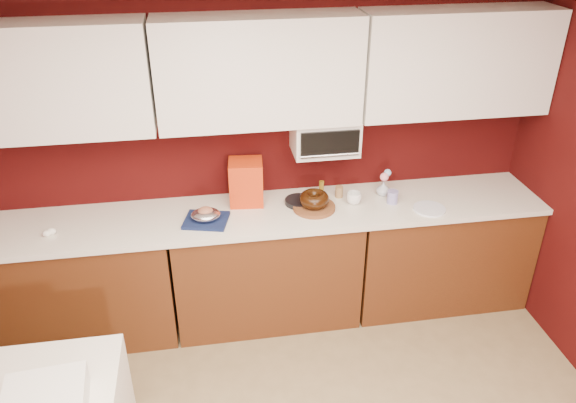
{
  "coord_description": "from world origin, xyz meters",
  "views": [
    {
      "loc": [
        -0.39,
        -1.44,
        2.85
      ],
      "look_at": [
        0.15,
        1.84,
        1.02
      ],
      "focal_mm": 35.0,
      "sensor_mm": 36.0,
      "label": 1
    }
  ],
  "objects_px": {
    "foil_ham_nest": "(206,215)",
    "pandoro_box": "(246,182)",
    "bundt_cake": "(314,199)",
    "newspaper_stack": "(46,400)",
    "coffee_mug": "(354,197)",
    "flower_vase": "(383,188)",
    "blue_jar": "(393,197)",
    "toaster_oven": "(325,135)"
  },
  "relations": [
    {
      "from": "foil_ham_nest",
      "to": "coffee_mug",
      "type": "relative_size",
      "value": 1.93
    },
    {
      "from": "flower_vase",
      "to": "newspaper_stack",
      "type": "distance_m",
      "value": 2.58
    },
    {
      "from": "foil_ham_nest",
      "to": "pandoro_box",
      "type": "distance_m",
      "value": 0.39
    },
    {
      "from": "toaster_oven",
      "to": "bundt_cake",
      "type": "height_order",
      "value": "toaster_oven"
    },
    {
      "from": "toaster_oven",
      "to": "coffee_mug",
      "type": "relative_size",
      "value": 4.38
    },
    {
      "from": "foil_ham_nest",
      "to": "pandoro_box",
      "type": "xyz_separation_m",
      "value": [
        0.3,
        0.23,
        0.1
      ]
    },
    {
      "from": "coffee_mug",
      "to": "foil_ham_nest",
      "type": "bearing_deg",
      "value": -175.3
    },
    {
      "from": "flower_vase",
      "to": "pandoro_box",
      "type": "bearing_deg",
      "value": 176.82
    },
    {
      "from": "pandoro_box",
      "to": "flower_vase",
      "type": "xyz_separation_m",
      "value": [
        1.0,
        -0.06,
        -0.1
      ]
    },
    {
      "from": "toaster_oven",
      "to": "foil_ham_nest",
      "type": "relative_size",
      "value": 2.27
    },
    {
      "from": "coffee_mug",
      "to": "flower_vase",
      "type": "height_order",
      "value": "flower_vase"
    },
    {
      "from": "coffee_mug",
      "to": "pandoro_box",
      "type": "bearing_deg",
      "value": 169.02
    },
    {
      "from": "foil_ham_nest",
      "to": "newspaper_stack",
      "type": "distance_m",
      "value": 1.56
    },
    {
      "from": "toaster_oven",
      "to": "pandoro_box",
      "type": "height_order",
      "value": "toaster_oven"
    },
    {
      "from": "pandoro_box",
      "to": "coffee_mug",
      "type": "relative_size",
      "value": 3.11
    },
    {
      "from": "blue_jar",
      "to": "flower_vase",
      "type": "bearing_deg",
      "value": 103.62
    },
    {
      "from": "foil_ham_nest",
      "to": "flower_vase",
      "type": "relative_size",
      "value": 1.67
    },
    {
      "from": "blue_jar",
      "to": "newspaper_stack",
      "type": "distance_m",
      "value": 2.53
    },
    {
      "from": "newspaper_stack",
      "to": "pandoro_box",
      "type": "bearing_deg",
      "value": 55.4
    },
    {
      "from": "bundt_cake",
      "to": "newspaper_stack",
      "type": "bearing_deg",
      "value": -137.91
    },
    {
      "from": "bundt_cake",
      "to": "coffee_mug",
      "type": "distance_m",
      "value": 0.3
    },
    {
      "from": "toaster_oven",
      "to": "bundt_cake",
      "type": "bearing_deg",
      "value": -119.08
    },
    {
      "from": "bundt_cake",
      "to": "foil_ham_nest",
      "type": "distance_m",
      "value": 0.76
    },
    {
      "from": "blue_jar",
      "to": "flower_vase",
      "type": "distance_m",
      "value": 0.13
    },
    {
      "from": "bundt_cake",
      "to": "blue_jar",
      "type": "bearing_deg",
      "value": 0.04
    },
    {
      "from": "bundt_cake",
      "to": "pandoro_box",
      "type": "height_order",
      "value": "pandoro_box"
    },
    {
      "from": "coffee_mug",
      "to": "newspaper_stack",
      "type": "relative_size",
      "value": 0.28
    },
    {
      "from": "toaster_oven",
      "to": "blue_jar",
      "type": "height_order",
      "value": "toaster_oven"
    },
    {
      "from": "bundt_cake",
      "to": "blue_jar",
      "type": "height_order",
      "value": "bundt_cake"
    },
    {
      "from": "toaster_oven",
      "to": "pandoro_box",
      "type": "distance_m",
      "value": 0.64
    },
    {
      "from": "foil_ham_nest",
      "to": "pandoro_box",
      "type": "height_order",
      "value": "pandoro_box"
    },
    {
      "from": "blue_jar",
      "to": "toaster_oven",
      "type": "bearing_deg",
      "value": 158.18
    },
    {
      "from": "bundt_cake",
      "to": "pandoro_box",
      "type": "distance_m",
      "value": 0.5
    },
    {
      "from": "bundt_cake",
      "to": "newspaper_stack",
      "type": "xyz_separation_m",
      "value": [
        -1.54,
        -1.39,
        -0.17
      ]
    },
    {
      "from": "bundt_cake",
      "to": "newspaper_stack",
      "type": "distance_m",
      "value": 2.08
    },
    {
      "from": "pandoro_box",
      "to": "foil_ham_nest",
      "type": "bearing_deg",
      "value": -136.85
    },
    {
      "from": "foil_ham_nest",
      "to": "pandoro_box",
      "type": "bearing_deg",
      "value": 37.9
    },
    {
      "from": "pandoro_box",
      "to": "blue_jar",
      "type": "height_order",
      "value": "pandoro_box"
    },
    {
      "from": "blue_jar",
      "to": "newspaper_stack",
      "type": "xyz_separation_m",
      "value": [
        -2.11,
        -1.39,
        -0.13
      ]
    },
    {
      "from": "flower_vase",
      "to": "newspaper_stack",
      "type": "xyz_separation_m",
      "value": [
        -2.08,
        -1.51,
        -0.15
      ]
    },
    {
      "from": "bundt_cake",
      "to": "newspaper_stack",
      "type": "height_order",
      "value": "bundt_cake"
    },
    {
      "from": "flower_vase",
      "to": "newspaper_stack",
      "type": "height_order",
      "value": "flower_vase"
    }
  ]
}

